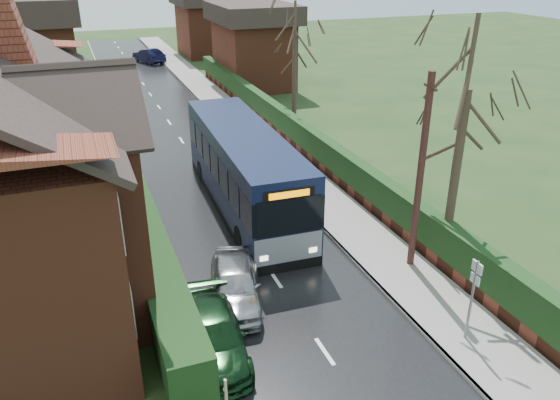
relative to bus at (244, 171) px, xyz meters
name	(u,v)px	position (x,y,z in m)	size (l,w,h in m)	color
ground	(298,312)	(-0.80, -7.93, -1.72)	(140.00, 140.00, 0.00)	#30411C
road	(216,191)	(-0.80, 2.07, -1.71)	(6.00, 100.00, 0.02)	black
pavement	(299,178)	(3.45, 2.07, -1.65)	(2.50, 100.00, 0.14)	slate
kerb_right	(277,181)	(2.25, 2.07, -1.65)	(0.12, 100.00, 0.14)	gray
kerb_left	(150,200)	(-3.85, 2.07, -1.67)	(0.12, 100.00, 0.10)	gray
front_hedge	(146,239)	(-4.70, -2.93, -0.92)	(1.20, 16.00, 1.60)	black
picket_fence	(167,244)	(-3.95, -2.93, -1.27)	(0.10, 16.00, 0.90)	tan
right_wall_hedge	(329,156)	(5.00, 2.07, -0.70)	(0.60, 50.00, 1.80)	brown
bus	(244,171)	(0.00, 0.00, 0.00)	(2.99, 11.48, 3.46)	black
car_silver	(235,284)	(-2.46, -6.68, -1.04)	(1.59, 3.95, 1.35)	#9FA0A3
car_green	(214,336)	(-3.70, -8.85, -1.12)	(1.66, 4.07, 1.18)	black
car_distant	(149,56)	(1.14, 35.44, -1.03)	(1.46, 4.19, 1.38)	black
bus_stop_sign	(473,290)	(3.20, -10.93, 0.05)	(0.08, 0.41, 2.68)	slate
telegraph_pole	(420,175)	(4.00, -6.86, 1.81)	(0.27, 0.89, 6.97)	black
tree_right_near	(470,75)	(5.20, -7.13, 5.09)	(4.22, 4.22, 9.11)	#32281D
tree_right_far	(295,29)	(6.49, 10.25, 4.30)	(4.17, 4.17, 8.05)	#35271F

